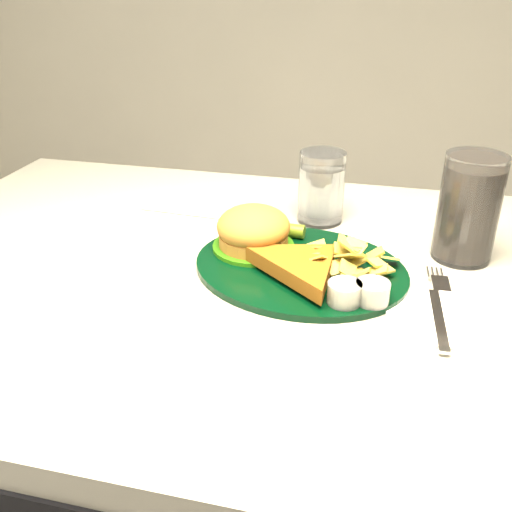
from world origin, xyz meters
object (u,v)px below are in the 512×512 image
(cola_glass, at_px, (469,208))
(fork_napkin, at_px, (438,315))
(water_glass, at_px, (321,187))
(table, at_px, (254,456))
(dinner_plate, at_px, (301,250))

(cola_glass, bearing_deg, fork_napkin, -102.14)
(water_glass, xyz_separation_m, fork_napkin, (0.19, -0.27, -0.05))
(table, height_order, cola_glass, cola_glass)
(cola_glass, distance_m, fork_napkin, 0.20)
(table, distance_m, fork_napkin, 0.46)
(dinner_plate, distance_m, water_glass, 0.19)
(dinner_plate, height_order, cola_glass, cola_glass)
(table, height_order, dinner_plate, dinner_plate)
(cola_glass, bearing_deg, dinner_plate, -156.13)
(fork_napkin, bearing_deg, cola_glass, 74.60)
(table, xyz_separation_m, water_glass, (0.07, 0.20, 0.44))
(table, distance_m, dinner_plate, 0.42)
(table, bearing_deg, water_glass, 71.02)
(dinner_plate, height_order, fork_napkin, dinner_plate)
(table, bearing_deg, fork_napkin, -15.50)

